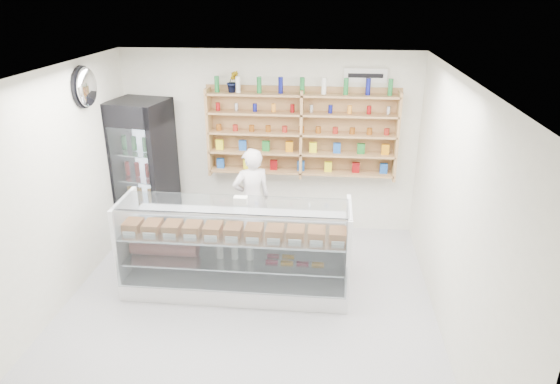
# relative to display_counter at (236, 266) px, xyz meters

# --- Properties ---
(room) EXTENTS (5.00, 5.00, 5.00)m
(room) POSITION_rel_display_counter_xyz_m (0.20, -0.55, 1.06)
(room) COLOR #B4B3B9
(room) RESTS_ON ground
(display_counter) EXTENTS (2.82, 0.84, 1.23)m
(display_counter) POSITION_rel_display_counter_xyz_m (0.00, 0.00, 0.00)
(display_counter) COLOR white
(display_counter) RESTS_ON floor
(shop_worker) EXTENTS (0.66, 0.56, 1.54)m
(shop_worker) POSITION_rel_display_counter_xyz_m (0.03, 1.16, 0.43)
(shop_worker) COLOR white
(shop_worker) RESTS_ON floor
(drinks_cooler) EXTENTS (0.89, 0.87, 2.13)m
(drinks_cooler) POSITION_rel_display_counter_xyz_m (-1.63, 1.40, 0.73)
(drinks_cooler) COLOR black
(drinks_cooler) RESTS_ON floor
(wall_shelving) EXTENTS (2.84, 0.28, 1.33)m
(wall_shelving) POSITION_rel_display_counter_xyz_m (0.70, 1.79, 1.25)
(wall_shelving) COLOR #A3894D
(wall_shelving) RESTS_ON back_wall
(potted_plant) EXTENTS (0.21, 0.19, 0.32)m
(potted_plant) POSITION_rel_display_counter_xyz_m (-0.31, 1.79, 2.01)
(potted_plant) COLOR #1E6626
(potted_plant) RESTS_ON wall_shelving
(security_mirror) EXTENTS (0.15, 0.50, 0.50)m
(security_mirror) POSITION_rel_display_counter_xyz_m (-1.97, 0.65, 2.11)
(security_mirror) COLOR silver
(security_mirror) RESTS_ON left_wall
(wall_sign) EXTENTS (0.62, 0.03, 0.20)m
(wall_sign) POSITION_rel_display_counter_xyz_m (1.60, 1.92, 2.11)
(wall_sign) COLOR white
(wall_sign) RESTS_ON back_wall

